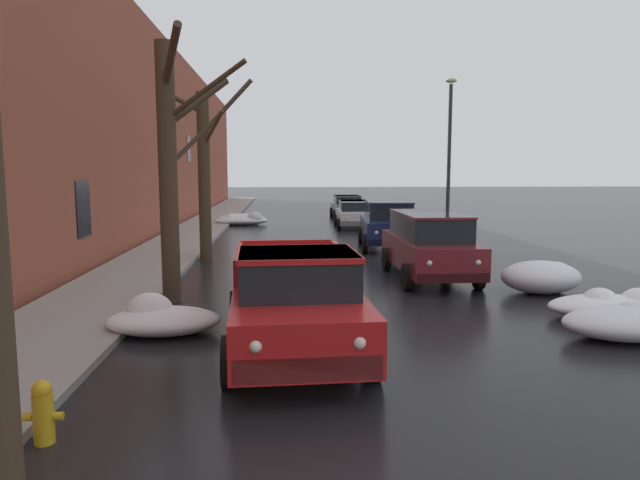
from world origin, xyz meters
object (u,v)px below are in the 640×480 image
(sedan_grey_queued_behind_truck, at_px, (347,206))
(suv_maroon_parked_kerbside_close, at_px, (429,243))
(suv_darkblue_parked_kerbside_mid, at_px, (387,222))
(bare_tree_second_along_sidewalk, at_px, (171,164))
(fire_hydrant, at_px, (43,412))
(bare_tree_mid_block, at_px, (205,169))
(pickup_truck_red_approaching_near_lane, at_px, (295,300))
(sedan_white_parked_far_down_block, at_px, (355,213))
(street_lamp_post, at_px, (449,154))

(sedan_grey_queued_behind_truck, bearing_deg, suv_maroon_parked_kerbside_close, -90.20)
(sedan_grey_queued_behind_truck, bearing_deg, suv_darkblue_parked_kerbside_mid, -90.15)
(bare_tree_second_along_sidewalk, height_order, sedan_grey_queued_behind_truck, bare_tree_second_along_sidewalk)
(suv_darkblue_parked_kerbside_mid, bearing_deg, fire_hydrant, -113.55)
(bare_tree_mid_block, xyz_separation_m, pickup_truck_red_approaching_near_lane, (2.70, -9.81, -2.12))
(sedan_white_parked_far_down_block, bearing_deg, bare_tree_second_along_sidewalk, -111.02)
(suv_maroon_parked_kerbside_close, xyz_separation_m, sedan_white_parked_far_down_block, (-0.22, 13.99, -0.24))
(suv_darkblue_parked_kerbside_mid, xyz_separation_m, street_lamp_post, (2.36, 0.08, 2.59))
(bare_tree_second_along_sidewalk, relative_size, street_lamp_post, 0.89)
(suv_maroon_parked_kerbside_close, distance_m, street_lamp_post, 7.27)
(bare_tree_second_along_sidewalk, height_order, sedan_white_parked_far_down_block, bare_tree_second_along_sidewalk)
(fire_hydrant, relative_size, street_lamp_post, 0.11)
(sedan_grey_queued_behind_truck, bearing_deg, fire_hydrant, -103.07)
(pickup_truck_red_approaching_near_lane, bearing_deg, sedan_white_parked_far_down_block, 79.90)
(suv_darkblue_parked_kerbside_mid, distance_m, street_lamp_post, 3.51)
(bare_tree_second_along_sidewalk, xyz_separation_m, suv_maroon_parked_kerbside_close, (6.46, 2.24, -2.12))
(suv_maroon_parked_kerbside_close, height_order, sedan_white_parked_far_down_block, suv_maroon_parked_kerbside_close)
(sedan_white_parked_far_down_block, bearing_deg, suv_maroon_parked_kerbside_close, -89.09)
(pickup_truck_red_approaching_near_lane, relative_size, street_lamp_post, 0.77)
(bare_tree_mid_block, xyz_separation_m, street_lamp_post, (8.90, 2.66, 0.57))
(suv_maroon_parked_kerbside_close, bearing_deg, sedan_white_parked_far_down_block, 90.91)
(bare_tree_second_along_sidewalk, xyz_separation_m, pickup_truck_red_approaching_near_lane, (2.65, -3.88, -2.23))
(suv_maroon_parked_kerbside_close, xyz_separation_m, street_lamp_post, (2.40, 6.35, 2.59))
(pickup_truck_red_approaching_near_lane, xyz_separation_m, street_lamp_post, (6.20, 12.47, 2.70))
(sedan_grey_queued_behind_truck, height_order, street_lamp_post, street_lamp_post)
(bare_tree_mid_block, height_order, fire_hydrant, bare_tree_mid_block)
(sedan_grey_queued_behind_truck, bearing_deg, bare_tree_second_along_sidewalk, -106.49)
(sedan_grey_queued_behind_truck, xyz_separation_m, fire_hydrant, (-6.69, -28.80, -0.40))
(suv_maroon_parked_kerbside_close, bearing_deg, sedan_grey_queued_behind_truck, 89.80)
(pickup_truck_red_approaching_near_lane, relative_size, sedan_white_parked_far_down_block, 1.17)
(suv_darkblue_parked_kerbside_mid, relative_size, sedan_white_parked_far_down_block, 1.05)
(bare_tree_mid_block, bearing_deg, suv_darkblue_parked_kerbside_mid, 21.51)
(pickup_truck_red_approaching_near_lane, xyz_separation_m, fire_hydrant, (-2.81, -2.87, -0.52))
(suv_darkblue_parked_kerbside_mid, distance_m, sedan_grey_queued_behind_truck, 13.54)
(fire_hydrant, bearing_deg, pickup_truck_red_approaching_near_lane, 45.64)
(bare_tree_mid_block, relative_size, street_lamp_post, 0.92)
(suv_darkblue_parked_kerbside_mid, distance_m, fire_hydrant, 16.66)
(street_lamp_post, bearing_deg, pickup_truck_red_approaching_near_lane, -116.45)
(bare_tree_mid_block, bearing_deg, street_lamp_post, 16.62)
(street_lamp_post, bearing_deg, suv_maroon_parked_kerbside_close, -110.68)
(bare_tree_second_along_sidewalk, height_order, suv_darkblue_parked_kerbside_mid, bare_tree_second_along_sidewalk)
(pickup_truck_red_approaching_near_lane, bearing_deg, bare_tree_second_along_sidewalk, 124.37)
(suv_darkblue_parked_kerbside_mid, bearing_deg, bare_tree_second_along_sidewalk, -127.35)
(bare_tree_second_along_sidewalk, xyz_separation_m, suv_darkblue_parked_kerbside_mid, (6.49, 8.51, -2.13))
(street_lamp_post, bearing_deg, bare_tree_second_along_sidewalk, -135.88)
(bare_tree_mid_block, xyz_separation_m, sedan_grey_queued_behind_truck, (6.58, 16.12, -2.25))
(suv_darkblue_parked_kerbside_mid, xyz_separation_m, fire_hydrant, (-6.65, -15.26, -0.63))
(fire_hydrant, height_order, street_lamp_post, street_lamp_post)
(bare_tree_mid_block, height_order, suv_darkblue_parked_kerbside_mid, bare_tree_mid_block)
(bare_tree_mid_block, height_order, suv_maroon_parked_kerbside_close, bare_tree_mid_block)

